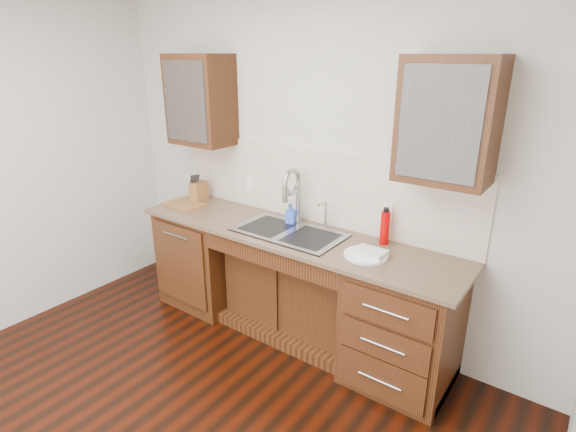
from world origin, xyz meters
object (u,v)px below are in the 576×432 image
Objects in this scene: water_bottle at (385,228)px; knife_block at (199,192)px; soap_bottle at (291,214)px; plate at (366,255)px; cutting_board at (184,204)px.

water_bottle reaches higher than knife_block.
knife_block reaches higher than soap_bottle.
knife_block reaches higher than plate.
soap_bottle is at bearing -3.05° from knife_block.
cutting_board is (-1.82, -0.25, -0.11)m from water_bottle.
plate is (-0.01, -0.26, -0.11)m from water_bottle.
soap_bottle is 1.03m from knife_block.
plate is 1.81m from knife_block.
plate is (0.77, -0.20, -0.07)m from soap_bottle.
soap_bottle is 0.55× the size of plate.
water_bottle is at bearing 7.93° from cutting_board.
water_bottle is 1.35× the size of knife_block.
water_bottle is (0.78, 0.06, 0.04)m from soap_bottle.
soap_bottle is 1.07m from cutting_board.
cutting_board is at bearing -172.07° from water_bottle.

